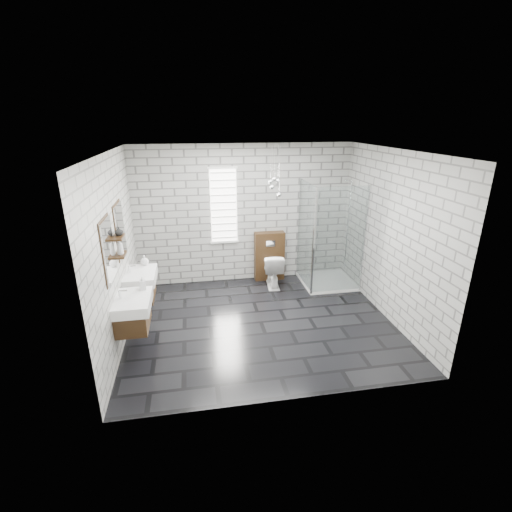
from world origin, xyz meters
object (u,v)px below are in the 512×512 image
object	(u,v)px
vanity_right	(138,278)
shower_enclosure	(326,262)
cistern_panel	(269,256)
vanity_left	(130,304)
toilet	(273,269)

from	to	relation	value
vanity_right	shower_enclosure	size ratio (longest dim) A/B	0.77
cistern_panel	shower_enclosure	distance (m)	1.14
vanity_left	shower_enclosure	bearing A→B (deg)	26.10
vanity_left	toilet	xyz separation A→B (m)	(2.40, 1.85, -0.42)
cistern_panel	vanity_left	bearing A→B (deg)	-137.63
shower_enclosure	toilet	bearing A→B (deg)	169.67
vanity_right	shower_enclosure	xyz separation A→B (m)	(3.41, 0.77, -0.25)
vanity_right	toilet	xyz separation A→B (m)	(2.40, 0.95, -0.42)
vanity_right	shower_enclosure	distance (m)	3.50
toilet	vanity_right	bearing A→B (deg)	26.90
vanity_right	cistern_panel	xyz separation A→B (m)	(2.40, 1.29, -0.26)
vanity_right	cistern_panel	bearing A→B (deg)	28.19
cistern_panel	shower_enclosure	world-z (taller)	shower_enclosure
shower_enclosure	toilet	size ratio (longest dim) A/B	3.00
vanity_right	toilet	bearing A→B (deg)	21.66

